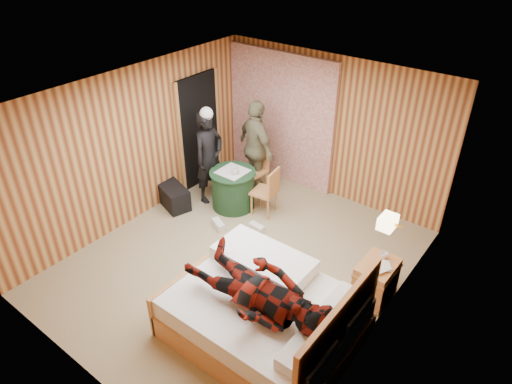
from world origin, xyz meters
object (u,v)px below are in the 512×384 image
Objects in this scene: bed at (267,314)px; man_on_bed at (257,284)px; chair_near at (268,189)px; nightstand at (376,280)px; round_table at (233,189)px; woman_standing at (209,157)px; wall_lamp at (388,222)px; man_at_table at (256,148)px; duffel_bag at (173,196)px; chair_far at (256,165)px.

bed is 0.71m from man_on_bed.
nightstand is at bearing 64.05° from chair_near.
round_table is 0.68m from woman_standing.
man_on_bed is (-0.77, -1.51, -0.29)m from wall_lamp.
man_at_table is at bearing -136.25° from chair_near.
chair_near is (-2.32, 0.81, -0.81)m from wall_lamp.
man_on_bed is (2.17, -2.80, 0.15)m from man_at_table.
woman_standing reaches higher than nightstand.
man_on_bed is at bearing -82.45° from bed.
man_on_bed reaches higher than nightstand.
bed is 3.24m from duffel_bag.
chair_far is 0.53× the size of man_on_bed.
man_on_bed is (2.65, -2.10, 0.19)m from woman_standing.
chair_far is at bearing 74.49° from duffel_bag.
bed reaches higher than duffel_bag.
man_on_bed is at bearing 149.27° from man_at_table.
duffel_bag is (-1.45, -0.80, -0.30)m from chair_near.
woman_standing reaches higher than chair_far.
wall_lamp reaches higher than bed.
round_table is at bearing 138.13° from bed.
nightstand is 0.34× the size of man_on_bed.
man_at_table is at bearing -31.50° from woman_standing.
nightstand is at bearing 118.65° from wall_lamp.
man_on_bed is at bearing -117.08° from wall_lamp.
wall_lamp is 0.43× the size of nightstand.
bed reaches higher than round_table.
chair_near is at bearing 15.81° from round_table.
chair_far is at bearing 127.91° from man_on_bed.
wall_lamp is 3.28m from chair_far.
wall_lamp is 0.33× the size of round_table.
chair_near is 0.48× the size of man_on_bed.
duffel_bag is 0.41× the size of woman_standing.
woman_standing is at bearing 144.46° from bed.
wall_lamp reaches higher than duffel_bag.
wall_lamp is 0.12× the size of bed.
duffel_bag is (-3.77, 0.01, -1.11)m from wall_lamp.
chair_far is 1.55m from duffel_bag.
round_table is at bearing -81.69° from woman_standing.
wall_lamp is 0.15× the size of man_at_table.
duffel_bag is 0.93m from woman_standing.
man_on_bed reaches higher than chair_far.
woman_standing is (0.35, 0.58, 0.63)m from duffel_bag.
nightstand is 1.89m from man_on_bed.
chair_near is (-1.52, 2.09, 0.16)m from bed.
bed reaches higher than nightstand.
man_at_table is 0.97× the size of man_on_bed.
bed is 1.30× the size of woman_standing.
nightstand is 0.77× the size of round_table.
woman_standing is (-0.49, -0.67, 0.28)m from chair_far.
chair_far reaches higher than chair_near.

